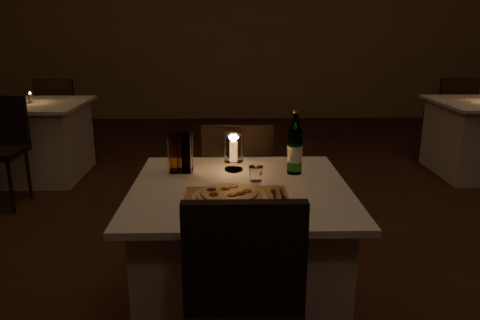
{
  "coord_description": "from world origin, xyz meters",
  "views": [
    {
      "loc": [
        -0.32,
        -2.53,
        1.45
      ],
      "look_at": [
        -0.27,
        -0.47,
        0.86
      ],
      "focal_mm": 35.0,
      "sensor_mm": 36.0,
      "label": 1
    }
  ],
  "objects_px": {
    "chair_near": "(245,314)",
    "plate": "(229,198)",
    "chair_far": "(237,177)",
    "neighbor_table_left": "(36,140)",
    "main_table": "(240,258)",
    "hurricane_candle": "(234,150)",
    "water_bottle": "(295,148)",
    "tumbler": "(256,174)",
    "pizza": "(229,194)"
  },
  "relations": [
    {
      "from": "pizza",
      "to": "hurricane_candle",
      "type": "height_order",
      "value": "hurricane_candle"
    },
    {
      "from": "plate",
      "to": "main_table",
      "type": "bearing_deg",
      "value": 74.48
    },
    {
      "from": "plate",
      "to": "pizza",
      "type": "xyz_separation_m",
      "value": [
        -0.0,
        0.0,
        0.02
      ]
    },
    {
      "from": "tumbler",
      "to": "main_table",
      "type": "bearing_deg",
      "value": -133.71
    },
    {
      "from": "chair_near",
      "to": "water_bottle",
      "type": "distance_m",
      "value": 1.0
    },
    {
      "from": "chair_near",
      "to": "pizza",
      "type": "bearing_deg",
      "value": 95.35
    },
    {
      "from": "chair_near",
      "to": "hurricane_candle",
      "type": "height_order",
      "value": "hurricane_candle"
    },
    {
      "from": "tumbler",
      "to": "chair_far",
      "type": "bearing_deg",
      "value": 96.96
    },
    {
      "from": "tumbler",
      "to": "plate",
      "type": "bearing_deg",
      "value": -116.01
    },
    {
      "from": "pizza",
      "to": "neighbor_table_left",
      "type": "height_order",
      "value": "pizza"
    },
    {
      "from": "main_table",
      "to": "hurricane_candle",
      "type": "bearing_deg",
      "value": 96.21
    },
    {
      "from": "pizza",
      "to": "neighbor_table_left",
      "type": "bearing_deg",
      "value": 125.63
    },
    {
      "from": "water_bottle",
      "to": "chair_far",
      "type": "bearing_deg",
      "value": 118.04
    },
    {
      "from": "pizza",
      "to": "neighbor_table_left",
      "type": "distance_m",
      "value": 3.29
    },
    {
      "from": "plate",
      "to": "pizza",
      "type": "distance_m",
      "value": 0.02
    },
    {
      "from": "main_table",
      "to": "chair_near",
      "type": "xyz_separation_m",
      "value": [
        0.0,
        -0.71,
        0.18
      ]
    },
    {
      "from": "main_table",
      "to": "neighbor_table_left",
      "type": "height_order",
      "value": "same"
    },
    {
      "from": "water_bottle",
      "to": "hurricane_candle",
      "type": "relative_size",
      "value": 1.69
    },
    {
      "from": "hurricane_candle",
      "to": "neighbor_table_left",
      "type": "xyz_separation_m",
      "value": [
        -1.93,
        2.23,
        -0.48
      ]
    },
    {
      "from": "pizza",
      "to": "water_bottle",
      "type": "relative_size",
      "value": 0.88
    },
    {
      "from": "plate",
      "to": "tumbler",
      "type": "bearing_deg",
      "value": 63.99
    },
    {
      "from": "main_table",
      "to": "hurricane_candle",
      "type": "distance_m",
      "value": 0.54
    },
    {
      "from": "tumbler",
      "to": "hurricane_candle",
      "type": "bearing_deg",
      "value": 121.86
    },
    {
      "from": "tumbler",
      "to": "pizza",
      "type": "bearing_deg",
      "value": -116.03
    },
    {
      "from": "hurricane_candle",
      "to": "neighbor_table_left",
      "type": "relative_size",
      "value": 0.19
    },
    {
      "from": "main_table",
      "to": "chair_near",
      "type": "relative_size",
      "value": 1.11
    },
    {
      "from": "chair_far",
      "to": "neighbor_table_left",
      "type": "bearing_deg",
      "value": 137.94
    },
    {
      "from": "chair_near",
      "to": "chair_far",
      "type": "xyz_separation_m",
      "value": [
        0.0,
        1.43,
        0.0
      ]
    },
    {
      "from": "main_table",
      "to": "plate",
      "type": "bearing_deg",
      "value": -105.52
    },
    {
      "from": "pizza",
      "to": "tumbler",
      "type": "height_order",
      "value": "tumbler"
    },
    {
      "from": "chair_near",
      "to": "plate",
      "type": "xyz_separation_m",
      "value": [
        -0.05,
        0.53,
        0.2
      ]
    },
    {
      "from": "plate",
      "to": "neighbor_table_left",
      "type": "distance_m",
      "value": 3.29
    },
    {
      "from": "chair_far",
      "to": "pizza",
      "type": "relative_size",
      "value": 3.21
    },
    {
      "from": "main_table",
      "to": "chair_near",
      "type": "height_order",
      "value": "chair_near"
    },
    {
      "from": "pizza",
      "to": "hurricane_candle",
      "type": "distance_m",
      "value": 0.44
    },
    {
      "from": "main_table",
      "to": "tumbler",
      "type": "distance_m",
      "value": 0.42
    },
    {
      "from": "chair_near",
      "to": "chair_far",
      "type": "height_order",
      "value": "same"
    },
    {
      "from": "tumbler",
      "to": "neighbor_table_left",
      "type": "distance_m",
      "value": 3.17
    },
    {
      "from": "chair_near",
      "to": "neighbor_table_left",
      "type": "distance_m",
      "value": 3.75
    },
    {
      "from": "pizza",
      "to": "neighbor_table_left",
      "type": "xyz_separation_m",
      "value": [
        -1.91,
        2.66,
        -0.39
      ]
    },
    {
      "from": "chair_far",
      "to": "chair_near",
      "type": "bearing_deg",
      "value": -90.0
    },
    {
      "from": "chair_far",
      "to": "pizza",
      "type": "bearing_deg",
      "value": -93.2
    },
    {
      "from": "chair_near",
      "to": "water_bottle",
      "type": "relative_size",
      "value": 2.84
    },
    {
      "from": "tumbler",
      "to": "hurricane_candle",
      "type": "xyz_separation_m",
      "value": [
        -0.1,
        0.17,
        0.08
      ]
    },
    {
      "from": "tumbler",
      "to": "hurricane_candle",
      "type": "distance_m",
      "value": 0.21
    },
    {
      "from": "main_table",
      "to": "hurricane_candle",
      "type": "xyz_separation_m",
      "value": [
        -0.03,
        0.25,
        0.48
      ]
    },
    {
      "from": "plate",
      "to": "water_bottle",
      "type": "bearing_deg",
      "value": 48.91
    },
    {
      "from": "tumbler",
      "to": "chair_near",
      "type": "bearing_deg",
      "value": -95.55
    },
    {
      "from": "main_table",
      "to": "pizza",
      "type": "distance_m",
      "value": 0.44
    },
    {
      "from": "plate",
      "to": "tumbler",
      "type": "xyz_separation_m",
      "value": [
        0.13,
        0.26,
        0.02
      ]
    }
  ]
}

